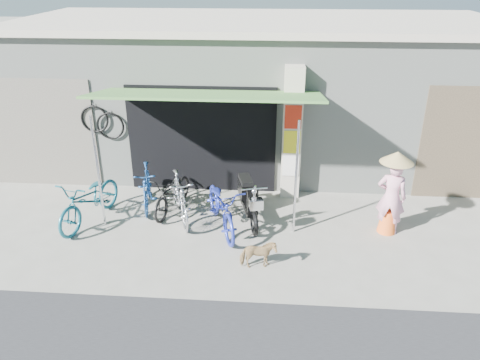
# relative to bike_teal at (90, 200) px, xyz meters

# --- Properties ---
(ground) EXTENTS (80.00, 80.00, 0.00)m
(ground) POSITION_rel_bike_teal_xyz_m (3.29, -0.85, -0.52)
(ground) COLOR gray
(ground) RESTS_ON ground
(bicycle_shop) EXTENTS (12.30, 5.30, 3.66)m
(bicycle_shop) POSITION_rel_bike_teal_xyz_m (3.29, 4.24, 1.32)
(bicycle_shop) COLOR #A0A69E
(bicycle_shop) RESTS_ON ground
(shop_pillar) EXTENTS (0.42, 0.44, 3.00)m
(shop_pillar) POSITION_rel_bike_teal_xyz_m (4.14, 1.60, 0.98)
(shop_pillar) COLOR beige
(shop_pillar) RESTS_ON ground
(awning) EXTENTS (4.60, 1.88, 2.72)m
(awning) POSITION_rel_bike_teal_xyz_m (2.39, 0.78, 2.00)
(awning) COLOR #407032
(awning) RESTS_ON ground
(neighbour_right) EXTENTS (2.60, 0.06, 2.60)m
(neighbour_right) POSITION_rel_bike_teal_xyz_m (8.29, 1.74, 0.78)
(neighbour_right) COLOR brown
(neighbour_right) RESTS_ON ground
(neighbour_left) EXTENTS (2.60, 0.06, 2.60)m
(neighbour_left) POSITION_rel_bike_teal_xyz_m (-1.71, 1.74, 0.78)
(neighbour_left) COLOR #6B665B
(neighbour_left) RESTS_ON ground
(bike_teal) EXTENTS (1.18, 2.07, 1.03)m
(bike_teal) POSITION_rel_bike_teal_xyz_m (0.00, 0.00, 0.00)
(bike_teal) COLOR #175B6B
(bike_teal) RESTS_ON ground
(bike_blue) EXTENTS (0.75, 1.65, 0.96)m
(bike_blue) POSITION_rel_bike_teal_xyz_m (1.00, 0.74, -0.04)
(bike_blue) COLOR navy
(bike_blue) RESTS_ON ground
(bike_black) EXTENTS (0.95, 1.74, 0.87)m
(bike_black) POSITION_rel_bike_teal_xyz_m (1.60, 0.61, -0.08)
(bike_black) COLOR black
(bike_black) RESTS_ON ground
(bike_silver) EXTENTS (1.05, 1.75, 1.01)m
(bike_silver) POSITION_rel_bike_teal_xyz_m (1.82, 0.25, -0.01)
(bike_silver) COLOR silver
(bike_silver) RESTS_ON ground
(bike_navy) EXTENTS (1.31, 2.07, 1.03)m
(bike_navy) POSITION_rel_bike_teal_xyz_m (2.74, -0.08, -0.00)
(bike_navy) COLOR #2330A0
(bike_navy) RESTS_ON ground
(street_dog) EXTENTS (0.69, 0.42, 0.54)m
(street_dog) POSITION_rel_bike_teal_xyz_m (3.53, -1.38, -0.25)
(street_dog) COLOR #9A7552
(street_dog) RESTS_ON ground
(moped) EXTENTS (0.67, 1.77, 1.02)m
(moped) POSITION_rel_bike_teal_xyz_m (3.25, 0.40, -0.05)
(moped) COLOR black
(moped) RESTS_ON ground
(nun) EXTENTS (0.65, 0.64, 1.74)m
(nun) POSITION_rel_bike_teal_xyz_m (6.08, 0.05, 0.35)
(nun) COLOR pink
(nun) RESTS_ON ground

